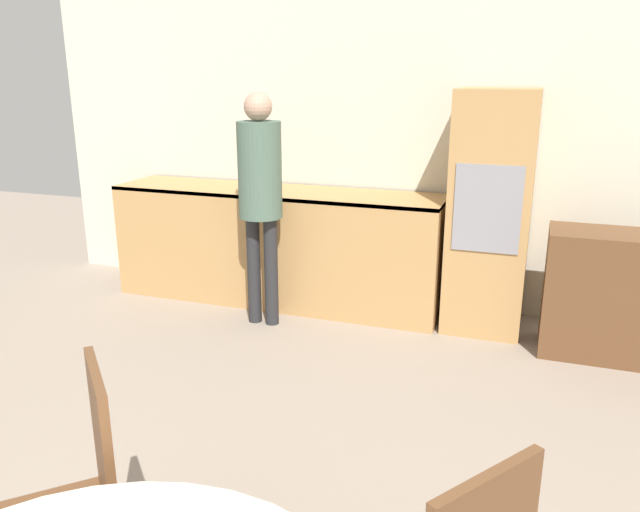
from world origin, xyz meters
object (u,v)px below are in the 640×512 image
at_px(sideboard, 632,297).
at_px(person_standing, 260,184).
at_px(oven_unit, 490,213).
at_px(chair_far_left, 79,494).

bearing_deg(sideboard, person_standing, -174.34).
distance_m(oven_unit, sideboard, 1.09).
xyz_separation_m(sideboard, person_standing, (-2.54, -0.25, 0.64)).
height_order(oven_unit, person_standing, oven_unit).
bearing_deg(oven_unit, person_standing, -162.30).
distance_m(sideboard, chair_far_left, 3.53).
bearing_deg(sideboard, chair_far_left, -123.85).
xyz_separation_m(oven_unit, person_standing, (-1.58, -0.50, 0.20)).
bearing_deg(sideboard, oven_unit, 165.26).
bearing_deg(oven_unit, sideboard, -14.74).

